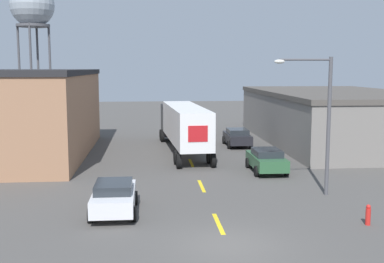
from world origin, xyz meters
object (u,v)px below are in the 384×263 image
(parked_car_right_mid, at_px, (267,160))
(water_tower, at_px, (32,7))
(semi_truck, at_px, (183,123))
(parked_car_left_near, at_px, (114,196))
(street_lamp, at_px, (321,114))
(parked_car_right_far, at_px, (237,137))
(fire_hydrant, at_px, (368,215))

(parked_car_right_mid, distance_m, water_tower, 39.61)
(semi_truck, height_order, parked_car_left_near, semi_truck)
(water_tower, distance_m, street_lamp, 44.10)
(street_lamp, bearing_deg, parked_car_right_mid, 103.39)
(parked_car_right_far, xyz_separation_m, street_lamp, (1.40, -16.35, 3.53))
(parked_car_right_mid, height_order, parked_car_right_far, same)
(semi_truck, relative_size, parked_car_left_near, 3.47)
(semi_truck, xyz_separation_m, street_lamp, (6.28, -14.02, 2.03))
(semi_truck, bearing_deg, parked_car_right_far, 21.84)
(parked_car_right_mid, bearing_deg, water_tower, 125.09)
(parked_car_right_mid, xyz_separation_m, water_tower, (-21.48, 30.57, 13.17))
(water_tower, relative_size, street_lamp, 2.31)
(semi_truck, xyz_separation_m, water_tower, (-16.59, 22.43, 11.67))
(parked_car_left_near, xyz_separation_m, water_tower, (-12.20, 38.80, 13.17))
(parked_car_right_far, height_order, street_lamp, street_lamp)
(parked_car_right_far, bearing_deg, fire_hydrant, -85.23)
(semi_truck, relative_size, water_tower, 0.88)
(semi_truck, distance_m, street_lamp, 15.50)
(parked_car_right_far, distance_m, fire_hydrant, 21.46)
(parked_car_left_near, relative_size, parked_car_right_far, 1.00)
(semi_truck, height_order, fire_hydrant, semi_truck)
(street_lamp, bearing_deg, fire_hydrant, -85.62)
(parked_car_left_near, relative_size, water_tower, 0.25)
(water_tower, distance_m, fire_hydrant, 49.45)
(parked_car_left_near, xyz_separation_m, fire_hydrant, (11.06, -2.68, -0.36))
(semi_truck, xyz_separation_m, parked_car_left_near, (-4.39, -16.37, -1.50))
(parked_car_left_near, height_order, parked_car_right_far, same)
(fire_hydrant, bearing_deg, semi_truck, 109.29)
(semi_truck, distance_m, fire_hydrant, 20.27)
(parked_car_left_near, bearing_deg, street_lamp, 12.41)
(parked_car_right_mid, relative_size, street_lamp, 0.59)
(parked_car_right_mid, bearing_deg, parked_car_right_far, 90.00)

